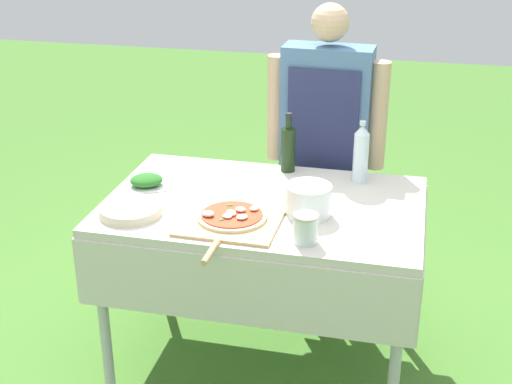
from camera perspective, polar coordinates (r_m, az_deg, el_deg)
name	(u,v)px	position (r m, az deg, el deg)	size (l,w,h in m)	color
ground_plane	(263,362)	(3.30, 0.56, -13.43)	(12.00, 12.00, 0.00)	#477A2D
prep_table	(264,222)	(2.93, 0.61, -2.39)	(1.29, 0.84, 0.79)	beige
person_cook	(325,136)	(3.37, 5.56, 4.44)	(0.56, 0.20, 1.50)	#4C4C51
pizza_on_peel	(231,219)	(2.72, -1.99, -2.14)	(0.38, 0.54, 0.06)	tan
oil_bottle	(288,148)	(3.16, 2.59, 3.52)	(0.06, 0.06, 0.27)	black
water_bottle	(361,153)	(3.06, 8.40, 3.07)	(0.07, 0.07, 0.27)	silver
herb_container	(147,181)	(3.05, -8.75, 0.88)	(0.21, 0.20, 0.05)	silver
mixing_tub	(308,200)	(2.76, 4.21, -0.66)	(0.18, 0.18, 0.12)	silver
plate_stack	(131,210)	(2.82, -10.01, -1.44)	(0.25, 0.25, 0.03)	beige
sauce_jar	(306,230)	(2.56, 4.00, -3.06)	(0.09, 0.09, 0.11)	silver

